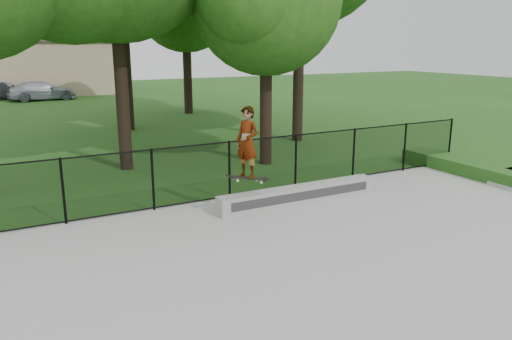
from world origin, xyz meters
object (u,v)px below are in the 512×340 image
object	(u,v)px
grind_ledge	(299,194)
car_b	(6,91)
skater_airborne	(247,144)
car_c	(42,91)

from	to	relation	value
grind_ledge	car_b	xyz separation A→B (m)	(-5.30, 30.42, 0.35)
grind_ledge	car_b	size ratio (longest dim) A/B	1.27
car_b	skater_airborne	world-z (taller)	skater_airborne
skater_airborne	grind_ledge	bearing A→B (deg)	9.71
car_c	skater_airborne	xyz separation A→B (m)	(1.50, -28.87, 1.10)
car_b	skater_airborne	distance (m)	30.93
grind_ledge	skater_airborne	size ratio (longest dim) A/B	2.47
car_b	skater_airborne	size ratio (longest dim) A/B	1.94
car_b	car_c	distance (m)	2.86
car_c	skater_airborne	distance (m)	28.93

